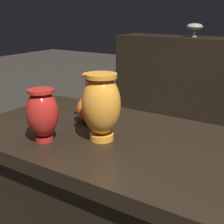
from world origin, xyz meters
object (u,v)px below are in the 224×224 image
object	(u,v)px
vase_centerpiece	(101,105)
vase_tall_behind	(42,113)
vase_left_accent	(90,107)
shelf_vase_left	(195,27)

from	to	relation	value
vase_centerpiece	vase_tall_behind	xyz separation A→B (m)	(-0.16, -0.12, -0.03)
vase_left_accent	shelf_vase_left	distance (m)	2.18
vase_tall_behind	vase_centerpiece	bearing A→B (deg)	36.34
shelf_vase_left	vase_centerpiece	bearing A→B (deg)	-78.37
vase_centerpiece	shelf_vase_left	bearing A→B (deg)	101.63
vase_centerpiece	shelf_vase_left	world-z (taller)	shelf_vase_left
vase_tall_behind	shelf_vase_left	world-z (taller)	shelf_vase_left
vase_left_accent	shelf_vase_left	xyz separation A→B (m)	(-0.32, 2.15, 0.22)
vase_centerpiece	shelf_vase_left	size ratio (longest dim) A/B	1.49
vase_centerpiece	vase_left_accent	bearing A→B (deg)	139.40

